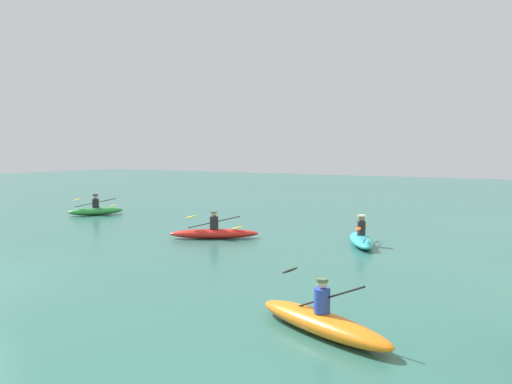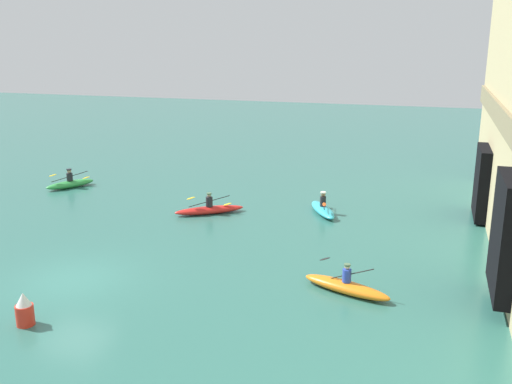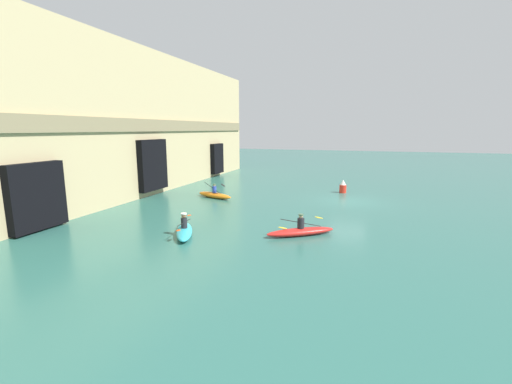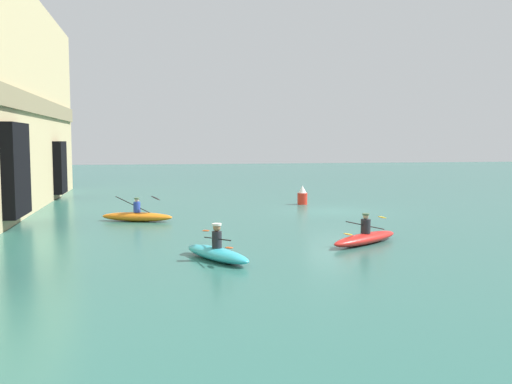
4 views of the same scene
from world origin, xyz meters
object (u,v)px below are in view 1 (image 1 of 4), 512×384
(kayak_orange, at_px, (191,146))
(marker_buoy, at_px, (305,203))
(kayak_yellow, at_px, (99,198))
(kayak_cyan, at_px, (26,166))
(kayak_blue, at_px, (419,293))
(kayak_green, at_px, (326,174))

(kayak_orange, distance_m, marker_buoy, 9.97)
(kayak_yellow, bearing_deg, kayak_cyan, 28.84)
(marker_buoy, bearing_deg, kayak_blue, -15.53)
(kayak_green, relative_size, kayak_yellow, 0.91)
(marker_buoy, bearing_deg, kayak_green, 114.01)
(kayak_cyan, distance_m, kayak_orange, 9.10)
(kayak_yellow, bearing_deg, marker_buoy, -120.55)
(kayak_green, xyz_separation_m, kayak_blue, (8.71, -5.67, -0.04))
(kayak_blue, bearing_deg, kayak_orange, 4.58)
(marker_buoy, bearing_deg, kayak_orange, 171.88)
(kayak_blue, relative_size, kayak_orange, 0.96)
(kayak_yellow, height_order, kayak_orange, kayak_yellow)
(kayak_blue, xyz_separation_m, marker_buoy, (-7.06, 1.96, 0.35))
(kayak_blue, bearing_deg, kayak_green, -17.24)
(kayak_cyan, xyz_separation_m, kayak_yellow, (6.10, 0.72, -0.02))
(kayak_cyan, distance_m, marker_buoy, 15.50)
(kayak_cyan, xyz_separation_m, kayak_blue, (21.03, 4.75, -0.02))
(kayak_cyan, relative_size, kayak_blue, 1.01)
(kayak_cyan, relative_size, kayak_green, 0.98)
(kayak_green, height_order, kayak_yellow, kayak_green)
(kayak_green, bearing_deg, kayak_blue, 15.63)
(kayak_orange, bearing_deg, kayak_green, -17.96)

